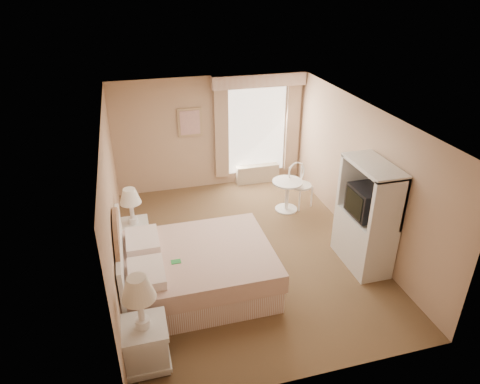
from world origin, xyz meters
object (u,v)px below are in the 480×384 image
object	(u,v)px
bed	(188,270)
nightstand_far	(134,229)
cafe_chair	(299,181)
nightstand_near	(144,334)
armoire	(366,224)
round_table	(287,191)

from	to	relation	value
bed	nightstand_far	xyz separation A→B (m)	(-0.73, 1.29, 0.07)
cafe_chair	bed	bearing A→B (deg)	-162.07
bed	nightstand_near	bearing A→B (deg)	-119.98
nightstand_far	cafe_chair	size ratio (longest dim) A/B	1.29
armoire	bed	bearing A→B (deg)	179.18
cafe_chair	armoire	bearing A→B (deg)	-103.72
cafe_chair	armoire	world-z (taller)	armoire
nightstand_near	nightstand_far	world-z (taller)	nightstand_near
bed	armoire	xyz separation A→B (m)	(2.92, -0.04, 0.37)
bed	cafe_chair	world-z (taller)	bed
nightstand_far	bed	bearing A→B (deg)	-60.50
round_table	nightstand_far	bearing A→B (deg)	-167.40
bed	armoire	distance (m)	2.95
nightstand_far	cafe_chair	distance (m)	3.49
round_table	cafe_chair	bearing A→B (deg)	25.72
nightstand_near	round_table	xyz separation A→B (m)	(3.08, 3.24, -0.07)
armoire	round_table	bearing A→B (deg)	105.89
nightstand_near	armoire	xyz separation A→B (m)	(3.65, 1.22, 0.25)
nightstand_near	nightstand_far	xyz separation A→B (m)	(0.00, 2.55, -0.05)
nightstand_far	cafe_chair	world-z (taller)	nightstand_far
nightstand_near	round_table	size ratio (longest dim) A/B	2.07
bed	nightstand_far	world-z (taller)	bed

